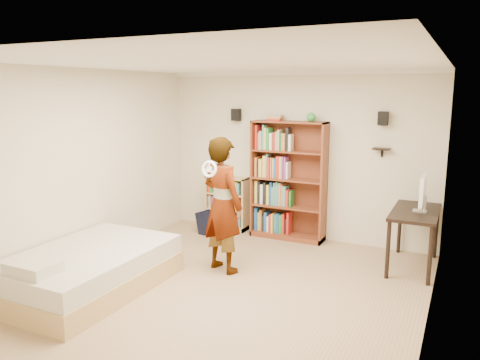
% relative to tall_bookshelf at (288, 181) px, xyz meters
% --- Properties ---
extents(ground, '(4.50, 5.00, 0.01)m').
position_rel_tall_bookshelf_xyz_m(ground, '(0.07, -2.32, -0.96)').
color(ground, tan).
rests_on(ground, ground).
extents(room_shell, '(4.52, 5.02, 2.71)m').
position_rel_tall_bookshelf_xyz_m(room_shell, '(0.07, -2.32, 0.80)').
color(room_shell, beige).
rests_on(room_shell, ground).
extents(crown_molding, '(4.50, 5.00, 0.06)m').
position_rel_tall_bookshelf_xyz_m(crown_molding, '(0.07, -2.32, 1.71)').
color(crown_molding, white).
rests_on(crown_molding, room_shell).
extents(speaker_left, '(0.14, 0.12, 0.20)m').
position_rel_tall_bookshelf_xyz_m(speaker_left, '(-0.98, 0.08, 1.04)').
color(speaker_left, black).
rests_on(speaker_left, room_shell).
extents(speaker_right, '(0.14, 0.12, 0.20)m').
position_rel_tall_bookshelf_xyz_m(speaker_right, '(1.42, 0.08, 1.04)').
color(speaker_right, black).
rests_on(speaker_right, room_shell).
extents(wall_shelf, '(0.25, 0.16, 0.02)m').
position_rel_tall_bookshelf_xyz_m(wall_shelf, '(1.42, 0.09, 0.59)').
color(wall_shelf, black).
rests_on(wall_shelf, room_shell).
extents(tall_bookshelf, '(1.21, 0.35, 1.92)m').
position_rel_tall_bookshelf_xyz_m(tall_bookshelf, '(0.00, 0.00, 0.00)').
color(tall_bookshelf, brown).
rests_on(tall_bookshelf, ground).
extents(low_bookshelf, '(0.74, 0.28, 0.93)m').
position_rel_tall_bookshelf_xyz_m(low_bookshelf, '(-1.14, 0.04, -0.50)').
color(low_bookshelf, tan).
rests_on(low_bookshelf, ground).
extents(computer_desk, '(0.59, 1.18, 0.81)m').
position_rel_tall_bookshelf_xyz_m(computer_desk, '(2.00, -0.48, -0.56)').
color(computer_desk, black).
rests_on(computer_desk, ground).
extents(imac, '(0.16, 0.50, 0.49)m').
position_rel_tall_bookshelf_xyz_m(imac, '(2.06, -0.52, 0.09)').
color(imac, white).
rests_on(imac, computer_desk).
extents(daybed, '(1.37, 2.11, 0.62)m').
position_rel_tall_bookshelf_xyz_m(daybed, '(-1.47, -2.98, -0.65)').
color(daybed, beige).
rests_on(daybed, ground).
extents(person, '(0.77, 0.63, 1.82)m').
position_rel_tall_bookshelf_xyz_m(person, '(-0.30, -1.70, -0.05)').
color(person, black).
rests_on(person, ground).
extents(wii_wheel, '(0.21, 0.08, 0.22)m').
position_rel_tall_bookshelf_xyz_m(wii_wheel, '(-0.30, -2.04, 0.48)').
color(wii_wheel, white).
rests_on(wii_wheel, person).
extents(navy_bag, '(0.33, 0.25, 0.41)m').
position_rel_tall_bookshelf_xyz_m(navy_bag, '(-1.31, -0.42, -0.76)').
color(navy_bag, black).
rests_on(navy_bag, ground).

